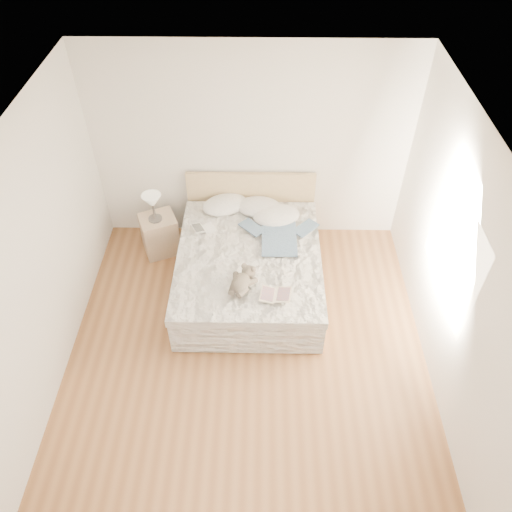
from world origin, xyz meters
name	(u,v)px	position (x,y,z in m)	size (l,w,h in m)	color
floor	(247,361)	(0.00, 0.00, 0.00)	(4.00, 4.50, 0.00)	brown
ceiling	(242,154)	(0.00, 0.00, 2.70)	(4.00, 4.50, 0.00)	white
wall_back	(251,148)	(0.00, 2.25, 1.35)	(4.00, 0.02, 2.70)	silver
wall_left	(31,276)	(-2.00, 0.00, 1.35)	(0.02, 4.50, 2.70)	silver
wall_right	(461,281)	(2.00, 0.00, 1.35)	(0.02, 4.50, 2.70)	silver
window	(454,251)	(1.99, 0.30, 1.45)	(0.02, 1.30, 1.10)	white
bed	(249,266)	(0.00, 1.19, 0.31)	(1.72, 2.14, 1.00)	tan
nightstand	(160,234)	(-1.22, 1.80, 0.28)	(0.45, 0.40, 0.56)	tan
table_lamp	(152,202)	(-1.23, 1.78, 0.84)	(0.26, 0.26, 0.39)	#48433F
pillow_left	(225,204)	(-0.34, 2.00, 0.64)	(0.60, 0.42, 0.18)	white
pillow_middle	(259,207)	(0.12, 1.95, 0.64)	(0.59, 0.41, 0.18)	white
pillow_right	(276,216)	(0.34, 1.78, 0.64)	(0.60, 0.42, 0.18)	white
blouse	(279,239)	(0.37, 1.35, 0.63)	(0.67, 0.72, 0.03)	#3B536F
photo_book	(204,229)	(-0.58, 1.52, 0.63)	(0.29, 0.20, 0.02)	white
childrens_book	(276,295)	(0.31, 0.43, 0.63)	(0.35, 0.24, 0.02)	beige
teddy_bear	(241,287)	(-0.08, 0.52, 0.65)	(0.26, 0.37, 0.19)	brown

